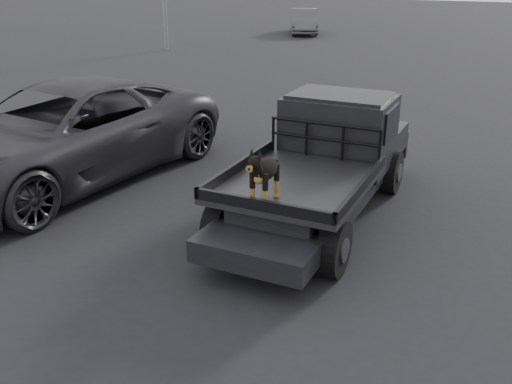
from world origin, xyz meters
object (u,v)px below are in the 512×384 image
at_px(dog, 265,174).
at_px(flatbed_ute, 318,189).
at_px(distant_car_a, 304,21).
at_px(parked_suv, 63,133).

bearing_deg(dog, flatbed_ute, 86.47).
bearing_deg(flatbed_ute, distant_car_a, 111.53).
height_order(flatbed_ute, distant_car_a, distant_car_a).
bearing_deg(flatbed_ute, dog, -93.53).
bearing_deg(dog, distant_car_a, 109.90).
bearing_deg(distant_car_a, dog, -93.79).
height_order(dog, parked_suv, parked_suv).
xyz_separation_m(flatbed_ute, distant_car_a, (-9.26, 23.46, 0.22)).
relative_size(parked_suv, distant_car_a, 1.55).
relative_size(dog, distant_car_a, 0.18).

